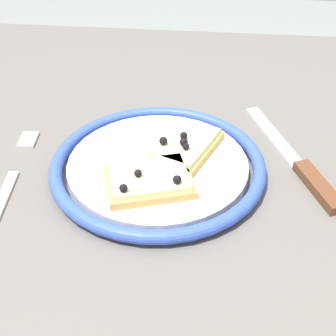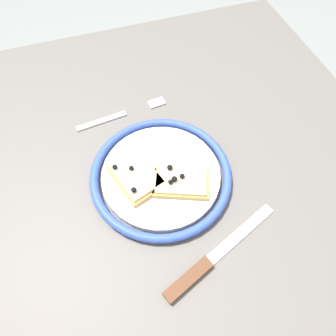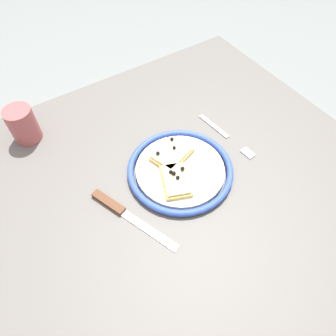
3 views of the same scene
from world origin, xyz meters
name	(u,v)px [view 3 (image 3 of 3)]	position (x,y,z in m)	size (l,w,h in m)	color
ground_plane	(173,274)	(0.00, 0.00, 0.00)	(6.00, 6.00, 0.00)	gray
dining_table	(176,198)	(0.00, 0.00, 0.62)	(1.01, 0.92, 0.70)	#5B5651
plate	(180,170)	(-0.02, -0.02, 0.71)	(0.27, 0.27, 0.02)	white
pizza_slice_near	(172,154)	(-0.02, -0.06, 0.73)	(0.12, 0.10, 0.03)	tan
pizza_slice_far	(176,180)	(0.01, 0.01, 0.73)	(0.10, 0.12, 0.03)	tan
knife	(119,210)	(0.16, 0.00, 0.71)	(0.10, 0.23, 0.01)	silver
fork	(226,136)	(-0.20, -0.05, 0.71)	(0.04, 0.20, 0.00)	silver
cup	(23,125)	(0.26, -0.34, 0.75)	(0.07, 0.07, 0.10)	#A54C4C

